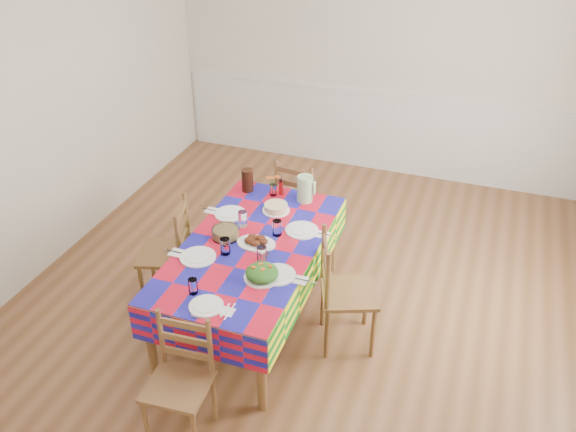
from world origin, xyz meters
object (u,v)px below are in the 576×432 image
(chair_far, at_px, (299,202))
(chair_right, at_px, (343,293))
(meat_platter, at_px, (256,241))
(chair_near, at_px, (180,381))
(chair_left, at_px, (169,253))
(tea_pitcher, at_px, (247,180))
(green_pitcher, at_px, (305,189))
(dining_table, at_px, (251,253))

(chair_far, distance_m, chair_right, 1.34)
(chair_right, bearing_deg, meat_platter, 65.53)
(meat_platter, distance_m, chair_right, 0.72)
(chair_near, xyz_separation_m, chair_left, (-0.71, 1.13, 0.03))
(tea_pitcher, height_order, chair_near, tea_pitcher)
(green_pitcher, height_order, chair_far, green_pitcher)
(tea_pitcher, xyz_separation_m, chair_left, (-0.37, -0.72, -0.35))
(dining_table, xyz_separation_m, chair_right, (0.71, -0.02, -0.16))
(green_pitcher, relative_size, chair_left, 0.25)
(tea_pitcher, distance_m, chair_far, 0.62)
(meat_platter, bearing_deg, tea_pitcher, 117.32)
(tea_pitcher, height_order, chair_far, tea_pitcher)
(chair_near, distance_m, chair_right, 1.31)
(chair_far, bearing_deg, chair_right, 129.05)
(dining_table, relative_size, chair_right, 1.94)
(dining_table, distance_m, tea_pitcher, 0.82)
(chair_far, bearing_deg, tea_pitcher, 56.29)
(tea_pitcher, distance_m, chair_right, 1.33)
(chair_near, bearing_deg, chair_far, 86.45)
(tea_pitcher, xyz_separation_m, chair_near, (0.33, -1.85, -0.37))
(chair_far, distance_m, chair_left, 1.31)
(tea_pitcher, relative_size, chair_right, 0.21)
(chair_near, distance_m, chair_far, 2.24)
(tea_pitcher, bearing_deg, chair_right, -35.67)
(dining_table, relative_size, chair_near, 2.12)
(dining_table, relative_size, meat_platter, 6.07)
(chair_far, bearing_deg, chair_near, 96.93)
(dining_table, distance_m, chair_far, 1.13)
(chair_far, height_order, chair_left, chair_left)
(green_pitcher, height_order, chair_near, green_pitcher)
(tea_pitcher, distance_m, chair_left, 0.88)
(chair_left, relative_size, chair_right, 0.97)
(tea_pitcher, height_order, chair_right, chair_right)
(chair_near, xyz_separation_m, chair_right, (0.71, 1.10, 0.04))
(meat_platter, xyz_separation_m, chair_far, (-0.04, 1.10, -0.28))
(chair_far, relative_size, chair_left, 0.98)
(dining_table, distance_m, chair_left, 0.73)
(tea_pitcher, bearing_deg, chair_far, 49.43)
(green_pitcher, bearing_deg, chair_near, -95.23)
(dining_table, bearing_deg, green_pitcher, 77.21)
(dining_table, height_order, meat_platter, meat_platter)
(meat_platter, xyz_separation_m, chair_right, (0.67, -0.03, -0.26))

